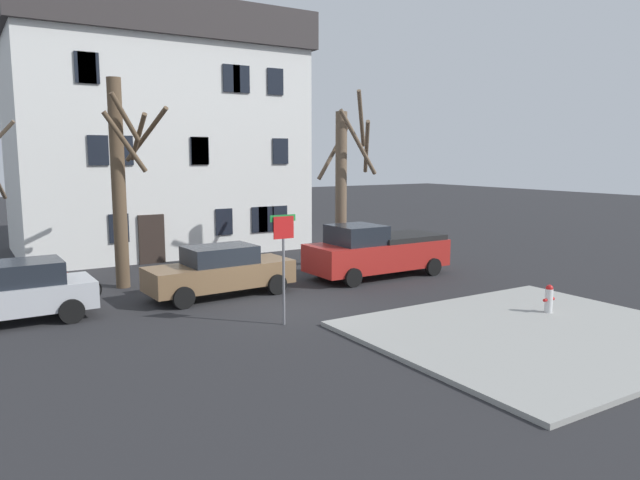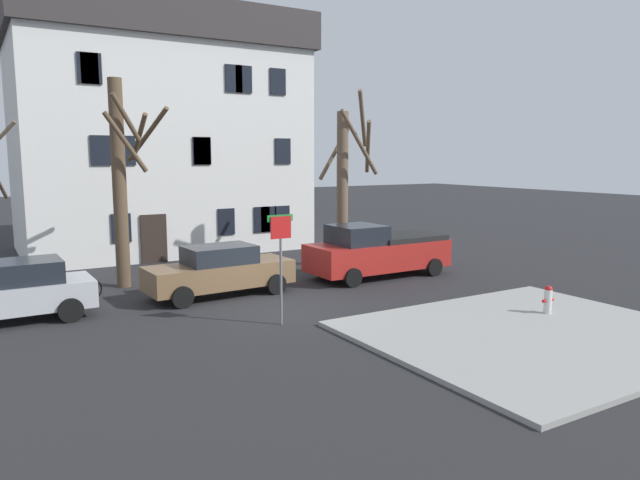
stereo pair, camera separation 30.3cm
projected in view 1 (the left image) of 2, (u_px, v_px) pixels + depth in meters
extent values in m
plane|color=#262628|center=(281.00, 309.00, 17.82)|extent=(120.00, 120.00, 0.00)
cube|color=#999993|center=(536.00, 333.00, 15.18)|extent=(8.52, 7.29, 0.12)
cube|color=white|center=(157.00, 151.00, 28.91)|extent=(12.91, 8.00, 9.60)
cube|color=#383333|center=(152.00, 31.00, 28.11)|extent=(13.41, 8.50, 1.74)
cube|color=#2D231E|center=(152.00, 239.00, 25.21)|extent=(1.10, 0.12, 2.10)
cube|color=black|center=(119.00, 228.00, 24.45)|extent=(0.80, 0.08, 1.20)
cube|color=black|center=(224.00, 222.00, 26.88)|extent=(0.80, 0.08, 1.20)
cube|color=black|center=(260.00, 220.00, 27.82)|extent=(0.80, 0.08, 1.20)
cube|color=black|center=(266.00, 219.00, 27.99)|extent=(0.80, 0.08, 1.20)
cube|color=black|center=(280.00, 218.00, 28.37)|extent=(0.80, 0.08, 1.20)
cube|color=black|center=(98.00, 150.00, 23.65)|extent=(0.80, 0.08, 1.20)
cube|color=black|center=(123.00, 150.00, 24.16)|extent=(0.80, 0.08, 1.20)
cube|color=black|center=(200.00, 151.00, 25.87)|extent=(0.80, 0.08, 1.20)
cube|color=black|center=(200.00, 151.00, 25.88)|extent=(0.80, 0.08, 1.20)
cube|color=black|center=(280.00, 151.00, 27.96)|extent=(0.80, 0.08, 1.20)
cube|color=black|center=(85.00, 67.00, 23.03)|extent=(0.80, 0.08, 1.20)
cube|color=black|center=(89.00, 68.00, 23.09)|extent=(0.80, 0.08, 1.20)
cube|color=black|center=(231.00, 78.00, 26.24)|extent=(0.80, 0.08, 1.20)
cube|color=black|center=(241.00, 79.00, 26.49)|extent=(0.80, 0.08, 1.20)
cube|color=black|center=(275.00, 82.00, 27.39)|extent=(0.80, 0.08, 1.20)
cylinder|color=brown|center=(119.00, 185.00, 20.23)|extent=(0.48, 0.48, 7.19)
cylinder|color=brown|center=(125.00, 117.00, 19.64)|extent=(1.12, 0.63, 1.59)
cylinder|color=brown|center=(146.00, 135.00, 20.92)|extent=(1.00, 2.41, 1.90)
cylinder|color=brown|center=(125.00, 142.00, 19.53)|extent=(1.50, 0.44, 2.01)
cylinder|color=brown|center=(138.00, 137.00, 20.44)|extent=(0.27, 1.63, 1.61)
cylinder|color=brown|center=(341.00, 190.00, 24.31)|extent=(0.47, 0.47, 6.36)
cylinder|color=brown|center=(358.00, 143.00, 23.32)|extent=(2.08, 0.52, 2.55)
cylinder|color=brown|center=(333.00, 153.00, 24.69)|extent=(1.51, 0.28, 2.28)
cylinder|color=brown|center=(361.00, 119.00, 23.75)|extent=(1.32, 1.39, 2.18)
cylinder|color=brown|center=(367.00, 147.00, 24.03)|extent=(1.35, 1.90, 2.10)
cube|color=#B7BABF|center=(2.00, 299.00, 16.09)|extent=(4.77, 1.90, 0.75)
cube|color=#1E232B|center=(4.00, 274.00, 16.05)|extent=(2.97, 1.65, 0.62)
cylinder|color=black|center=(72.00, 311.00, 16.24)|extent=(0.68, 0.23, 0.68)
cylinder|color=black|center=(60.00, 298.00, 17.77)|extent=(0.68, 0.23, 0.68)
cube|color=brown|center=(220.00, 275.00, 19.35)|extent=(4.88, 1.97, 0.77)
cube|color=#1E232B|center=(220.00, 255.00, 19.26)|extent=(2.28, 1.63, 0.58)
cylinder|color=black|center=(183.00, 298.00, 17.78)|extent=(0.69, 0.25, 0.68)
cylinder|color=black|center=(163.00, 287.00, 19.18)|extent=(0.69, 0.25, 0.68)
cylinder|color=black|center=(277.00, 284.00, 19.62)|extent=(0.69, 0.25, 0.68)
cylinder|color=black|center=(252.00, 276.00, 21.02)|extent=(0.69, 0.25, 0.68)
cube|color=#AD231E|center=(378.00, 255.00, 22.52)|extent=(5.58, 2.13, 1.01)
cube|color=#1E232B|center=(356.00, 235.00, 21.87)|extent=(1.80, 1.85, 0.70)
cube|color=black|center=(403.00, 237.00, 23.09)|extent=(2.91, 2.03, 0.20)
cylinder|color=black|center=(353.00, 278.00, 20.72)|extent=(0.68, 0.22, 0.68)
cylinder|color=black|center=(321.00, 268.00, 22.47)|extent=(0.68, 0.22, 0.68)
cylinder|color=black|center=(433.00, 267.00, 22.72)|extent=(0.68, 0.22, 0.68)
cylinder|color=black|center=(398.00, 259.00, 24.47)|extent=(0.68, 0.22, 0.68)
cylinder|color=silver|center=(549.00, 301.00, 16.91)|extent=(0.22, 0.22, 0.68)
sphere|color=red|center=(549.00, 288.00, 16.86)|extent=(0.21, 0.21, 0.21)
cylinder|color=red|center=(545.00, 300.00, 16.82)|extent=(0.10, 0.09, 0.09)
cylinder|color=red|center=(552.00, 299.00, 16.99)|extent=(0.10, 0.09, 0.09)
cylinder|color=slate|center=(284.00, 271.00, 15.94)|extent=(0.07, 0.07, 2.98)
cube|color=red|center=(284.00, 228.00, 15.75)|extent=(0.60, 0.03, 0.60)
cube|color=#1E8C38|center=(283.00, 218.00, 15.75)|extent=(0.76, 0.02, 0.18)
torus|color=black|center=(91.00, 290.00, 18.68)|extent=(0.71, 0.20, 0.71)
torus|color=black|center=(57.00, 296.00, 17.97)|extent=(0.71, 0.20, 0.71)
cylinder|color=maroon|center=(74.00, 286.00, 18.29)|extent=(0.98, 0.25, 0.19)
cylinder|color=maroon|center=(67.00, 280.00, 18.13)|extent=(0.10, 0.05, 0.45)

